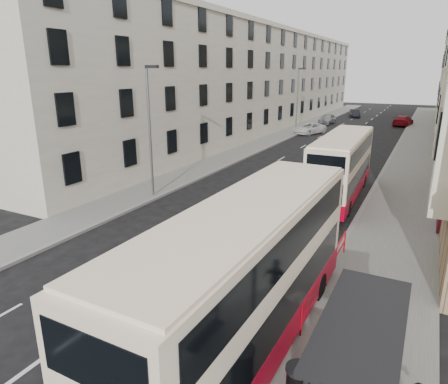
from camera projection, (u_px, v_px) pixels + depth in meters
The scene contains 18 objects.
ground at pixel (87, 326), 12.75m from camera, with size 200.00×200.00×0.00m, color black.
pavement_right at pixel (413, 164), 34.71m from camera, with size 4.00×120.00×0.15m, color slate.
pavement_left at pixel (250, 148), 41.51m from camera, with size 3.00×120.00×0.15m, color slate.
kerb_right at pixel (389, 161), 35.59m from camera, with size 0.25×120.00×0.15m, color gray.
kerb_left at pixel (263, 150), 40.85m from camera, with size 0.25×120.00×0.15m, color gray.
road_markings at pixel (351, 134), 50.99m from camera, with size 10.00×110.00×0.01m, color silver, non-canonical shape.
terrace_left at pixel (257, 80), 55.41m from camera, with size 9.18×79.00×13.25m.
bus_shelter at pixel (364, 362), 8.13m from camera, with size 1.65×4.25×2.70m.
guard_railing at pixel (328, 269), 14.64m from camera, with size 0.06×6.56×1.01m.
street_lamp_near at pixel (150, 125), 24.38m from camera, with size 0.93×0.18×8.00m.
street_lamp_far at pixel (298, 97), 49.88m from camera, with size 0.93×0.18×8.00m.
double_decker_front at pixel (248, 279), 11.12m from camera, with size 2.75×11.25×4.47m.
double_decker_rear at pixel (342, 167), 24.98m from camera, with size 2.59×10.22×4.06m.
pedestrian_far at pixel (361, 301), 12.49m from camera, with size 0.90×0.37×1.53m, color black.
white_van at pixel (309, 129), 51.31m from camera, with size 2.27×4.93×1.37m, color silver.
car_silver at pixel (327, 119), 60.63m from camera, with size 1.84×4.57×1.56m, color #94979B.
car_dark at pixel (355, 113), 69.44m from camera, with size 1.45×4.14×1.37m, color black.
car_red at pixel (403, 121), 58.80m from camera, with size 2.11×5.18×1.50m, color maroon.
Camera 1 is at (8.91, -7.71, 7.83)m, focal length 32.00 mm.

